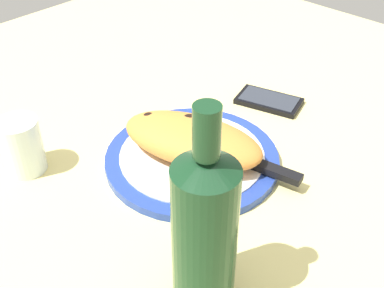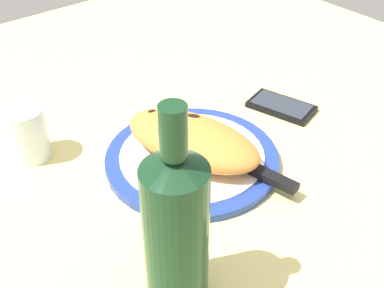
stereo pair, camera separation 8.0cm
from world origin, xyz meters
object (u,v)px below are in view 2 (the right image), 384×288
object	(u,v)px
plate	(192,158)
water_glass	(28,136)
smartphone	(281,106)
wine_bottle	(176,228)
calzone	(192,140)
fork	(169,172)
knife	(253,169)

from	to	relation	value
plate	water_glass	world-z (taller)	water_glass
plate	smartphone	distance (cm)	23.65
wine_bottle	calzone	bearing A→B (deg)	136.50
fork	plate	bearing A→B (deg)	104.57
smartphone	wine_bottle	size ratio (longest dim) A/B	0.50
fork	water_glass	size ratio (longest dim) A/B	1.81
calzone	fork	distance (cm)	6.48
water_glass	plate	bearing A→B (deg)	46.87
knife	water_glass	size ratio (longest dim) A/B	2.43
plate	smartphone	size ratio (longest dim) A/B	2.10
fork	wine_bottle	size ratio (longest dim) A/B	0.61
wine_bottle	smartphone	bearing A→B (deg)	116.04
plate	calzone	world-z (taller)	calzone
fork	knife	world-z (taller)	knife
plate	wine_bottle	xyz separation A→B (cm)	(18.56, -17.67, 10.40)
knife	calzone	bearing A→B (deg)	-154.30
plate	smartphone	world-z (taller)	plate
fork	water_glass	world-z (taller)	water_glass
fork	water_glass	distance (cm)	24.33
plate	fork	size ratio (longest dim) A/B	1.72
plate	knife	xyz separation A→B (cm)	(9.61, 4.42, 1.37)
plate	fork	bearing A→B (deg)	-75.43
smartphone	water_glass	size ratio (longest dim) A/B	1.48
water_glass	wine_bottle	xyz separation A→B (cm)	(36.97, 1.98, 7.21)
fork	knife	size ratio (longest dim) A/B	0.75
plate	water_glass	distance (cm)	27.12
calzone	wine_bottle	xyz separation A→B (cm)	(18.46, -17.51, 6.62)
fork	wine_bottle	world-z (taller)	wine_bottle
smartphone	water_glass	bearing A→B (deg)	-111.24
calzone	water_glass	size ratio (longest dim) A/B	2.85
plate	wine_bottle	bearing A→B (deg)	-43.59
water_glass	knife	bearing A→B (deg)	40.66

